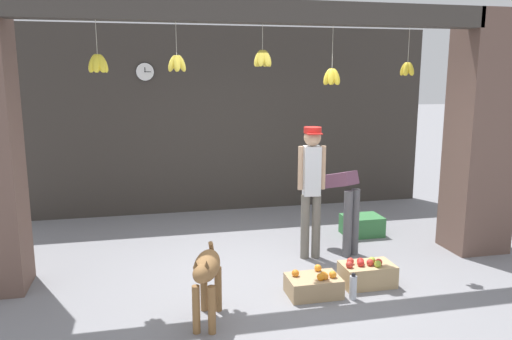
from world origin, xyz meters
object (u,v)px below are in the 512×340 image
shopkeeper (312,182)px  produce_box_green (362,225)px  worker_stooping (337,195)px  water_bottle (353,287)px  dog (207,273)px  fruit_crate_apples (367,274)px  wall_clock (145,72)px  fruit_crate_oranges (314,285)px

shopkeeper → produce_box_green: bearing=-138.6°
worker_stooping → water_bottle: (-0.37, -1.41, -0.62)m
dog → fruit_crate_apples: dog is taller
produce_box_green → water_bottle: bearing=-116.8°
shopkeeper → produce_box_green: 1.50m
fruit_crate_apples → wall_clock: wall_clock is taller
worker_stooping → fruit_crate_oranges: size_ratio=2.04×
worker_stooping → wall_clock: wall_clock is taller
water_bottle → dog: bearing=-173.6°
water_bottle → wall_clock: (-1.97, 3.70, 2.19)m
worker_stooping → fruit_crate_oranges: 1.57m
fruit_crate_oranges → water_bottle: 0.40m
shopkeeper → water_bottle: 1.49m
dog → wall_clock: wall_clock is taller
shopkeeper → worker_stooping: 0.51m
dog → produce_box_green: 3.29m
fruit_crate_oranges → fruit_crate_apples: fruit_crate_apples is taller
wall_clock → dog: bearing=-83.4°
produce_box_green → worker_stooping: bearing=-139.2°
shopkeeper → fruit_crate_apples: shopkeeper is taller
fruit_crate_oranges → shopkeeper: bearing=73.2°
wall_clock → fruit_crate_oranges: bearing=-65.4°
dog → water_bottle: size_ratio=3.01×
dog → worker_stooping: worker_stooping is taller
water_bottle → produce_box_green: bearing=63.2°
shopkeeper → wall_clock: wall_clock is taller
fruit_crate_apples → water_bottle: 0.42m
water_bottle → wall_clock: bearing=118.1°
fruit_crate_oranges → wall_clock: wall_clock is taller
dog → shopkeeper: shopkeeper is taller
produce_box_green → water_bottle: produce_box_green is taller
worker_stooping → wall_clock: (-2.34, 2.28, 1.57)m
produce_box_green → water_bottle: (-0.98, -1.94, -0.01)m
dog → worker_stooping: bearing=145.6°
dog → fruit_crate_oranges: 1.27m
shopkeeper → produce_box_green: size_ratio=3.03×
dog → shopkeeper: 2.09m
worker_stooping → water_bottle: 1.59m
fruit_crate_apples → produce_box_green: (0.69, 1.64, 0.01)m
dog → fruit_crate_apples: bearing=120.2°
worker_stooping → shopkeeper: bearing=176.9°
shopkeeper → water_bottle: (0.04, -1.23, -0.84)m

